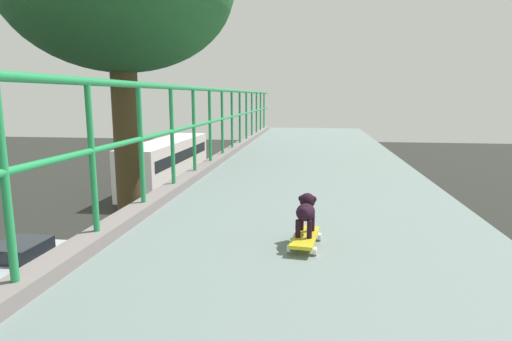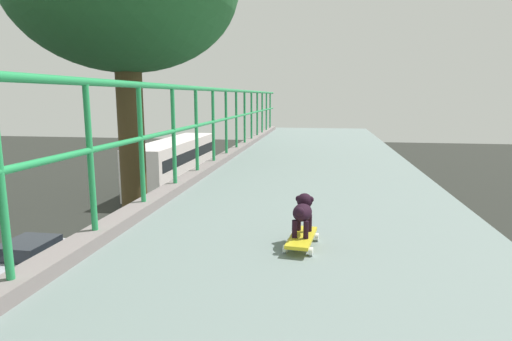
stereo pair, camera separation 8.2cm
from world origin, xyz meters
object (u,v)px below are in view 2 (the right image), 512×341
(small_dog, at_px, (303,210))
(car_green_fifth, at_px, (76,308))
(city_bus, at_px, (176,161))
(car_white_seventh, at_px, (169,233))
(toy_skateboard, at_px, (302,238))
(car_silver_sixth, at_px, (28,261))

(small_dog, bearing_deg, car_green_fifth, 133.37)
(car_green_fifth, height_order, city_bus, city_bus)
(small_dog, bearing_deg, car_white_seventh, 114.96)
(car_white_seventh, xyz_separation_m, city_bus, (-3.70, 11.31, 1.22))
(city_bus, bearing_deg, toy_skateboard, -68.17)
(toy_skateboard, bearing_deg, city_bus, 111.83)
(city_bus, height_order, toy_skateboard, toy_skateboard)
(city_bus, bearing_deg, car_white_seventh, -71.87)
(car_silver_sixth, distance_m, toy_skateboard, 14.50)
(car_green_fifth, relative_size, car_white_seventh, 0.95)
(car_white_seventh, relative_size, toy_skateboard, 8.86)
(toy_skateboard, height_order, small_dog, small_dog)
(car_green_fifth, relative_size, city_bus, 0.34)
(car_green_fifth, distance_m, toy_skateboard, 10.18)
(car_green_fifth, distance_m, small_dog, 10.23)
(toy_skateboard, bearing_deg, car_silver_sixth, 135.87)
(car_green_fifth, xyz_separation_m, toy_skateboard, (6.23, -6.65, 4.55))
(toy_skateboard, distance_m, small_dog, 0.20)
(toy_skateboard, bearing_deg, car_white_seventh, 114.85)
(car_white_seventh, bearing_deg, city_bus, 108.13)
(car_silver_sixth, bearing_deg, car_white_seventh, 43.92)
(car_green_fifth, height_order, car_silver_sixth, car_green_fifth)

